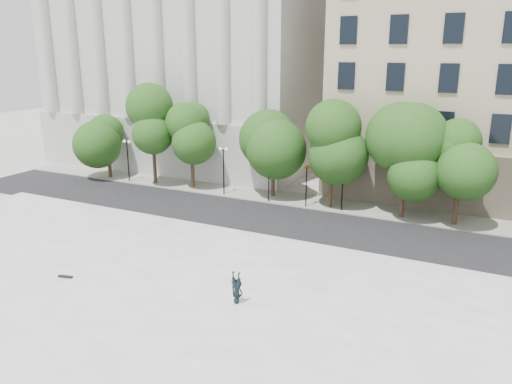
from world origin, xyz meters
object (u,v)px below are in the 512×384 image
traffic_light_east (307,165)px  skateboard (65,277)px  person_lying (237,299)px  traffic_light_west (269,160)px

traffic_light_east → skateboard: traffic_light_east is taller
skateboard → person_lying: bearing=-4.1°
traffic_light_west → traffic_light_east: traffic_light_west is taller
person_lying → skateboard: bearing=-174.6°
traffic_light_east → person_lying: size_ratio=2.47×
person_lying → skateboard: (-10.06, -1.64, -0.19)m
person_lying → skateboard: person_lying is taller
traffic_light_west → traffic_light_east: 3.43m
traffic_light_west → traffic_light_east: (3.43, 0.00, -0.08)m
traffic_light_east → person_lying: bearing=-80.3°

